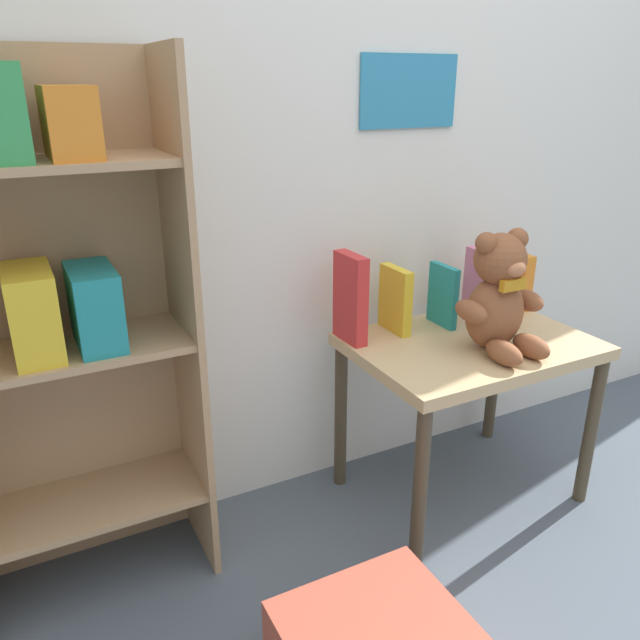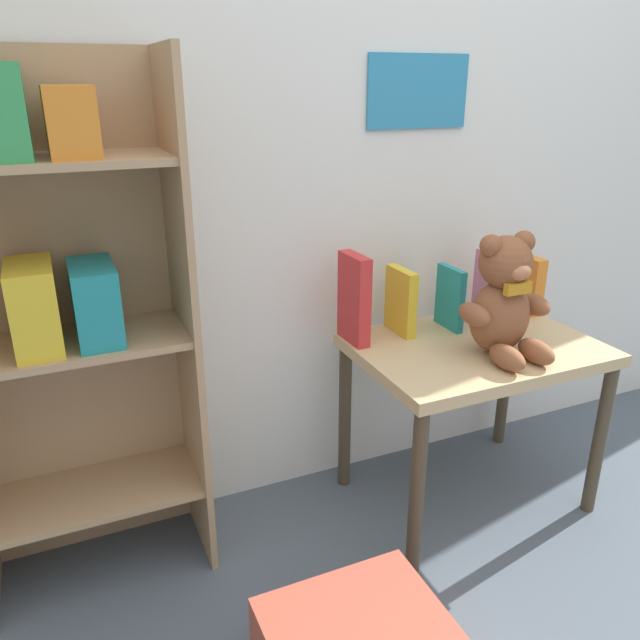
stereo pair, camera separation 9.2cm
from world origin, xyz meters
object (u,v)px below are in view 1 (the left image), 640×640
at_px(book_standing_red, 350,298).
at_px(book_standing_pink, 480,283).
at_px(bookshelf_side, 63,311).
at_px(display_table, 469,362).
at_px(book_standing_orange, 518,281).
at_px(book_standing_yellow, 395,300).
at_px(teddy_bear, 499,297).
at_px(book_standing_teal, 443,295).

height_order(book_standing_red, book_standing_pink, book_standing_red).
distance_m(bookshelf_side, book_standing_pink, 1.26).
distance_m(bookshelf_side, display_table, 1.14).
distance_m(bookshelf_side, book_standing_orange, 1.42).
relative_size(display_table, book_standing_yellow, 3.49).
distance_m(book_standing_yellow, book_standing_pink, 0.32).
bearing_deg(book_standing_orange, book_standing_yellow, 179.54).
bearing_deg(teddy_bear, bookshelf_side, 167.26).
bearing_deg(book_standing_orange, display_table, -152.60).
bearing_deg(bookshelf_side, book_standing_yellow, -0.20).
height_order(book_standing_pink, book_standing_orange, book_standing_pink).
bearing_deg(book_standing_yellow, bookshelf_side, 179.22).
bearing_deg(book_standing_yellow, teddy_bear, -54.69).
bearing_deg(teddy_bear, book_standing_teal, 95.03).
xyz_separation_m(book_standing_red, book_standing_yellow, (0.16, 0.00, -0.03)).
relative_size(bookshelf_side, display_table, 1.91).
bearing_deg(teddy_bear, book_standing_yellow, 125.89).
relative_size(teddy_bear, book_standing_red, 1.31).
bearing_deg(book_standing_red, book_standing_yellow, -0.75).
relative_size(display_table, teddy_bear, 2.03).
relative_size(bookshelf_side, book_standing_pink, 6.07).
bearing_deg(teddy_bear, book_standing_orange, 37.79).
height_order(bookshelf_side, book_standing_orange, bookshelf_side).
xyz_separation_m(teddy_bear, book_standing_red, (-0.34, 0.24, -0.03)).
distance_m(book_standing_red, book_standing_pink, 0.48).
height_order(bookshelf_side, book_standing_teal, bookshelf_side).
relative_size(display_table, book_standing_orange, 3.72).
bearing_deg(book_standing_yellow, book_standing_teal, -9.93).
height_order(bookshelf_side, book_standing_yellow, bookshelf_side).
xyz_separation_m(teddy_bear, book_standing_yellow, (-0.18, 0.25, -0.06)).
distance_m(display_table, book_standing_orange, 0.39).
xyz_separation_m(book_standing_red, book_standing_orange, (0.64, -0.01, -0.04)).
bearing_deg(book_standing_orange, book_standing_pink, -179.85).
relative_size(book_standing_red, book_standing_pink, 1.20).
distance_m(bookshelf_side, book_standing_teal, 1.10).
bearing_deg(book_standing_teal, display_table, -90.45).
distance_m(display_table, book_standing_red, 0.42).
relative_size(bookshelf_side, book_standing_red, 5.07).
height_order(book_standing_red, book_standing_yellow, book_standing_red).
height_order(teddy_bear, book_standing_pink, teddy_bear).
bearing_deg(book_standing_yellow, book_standing_orange, -2.38).
bearing_deg(book_standing_red, bookshelf_side, 177.25).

